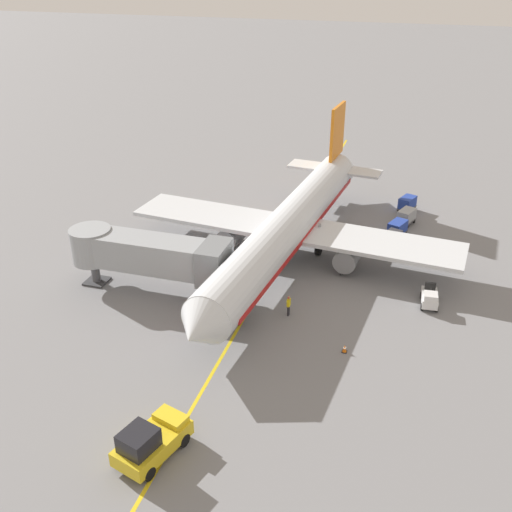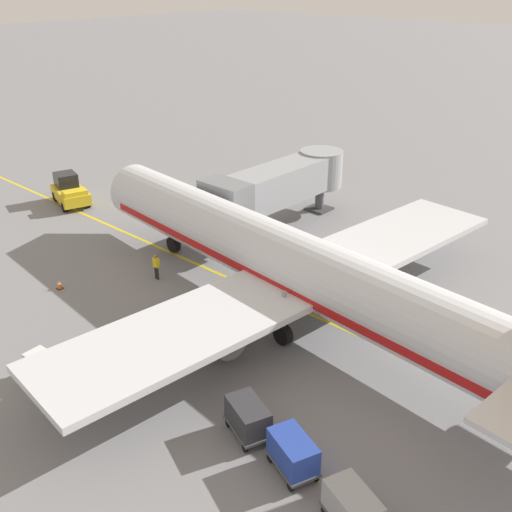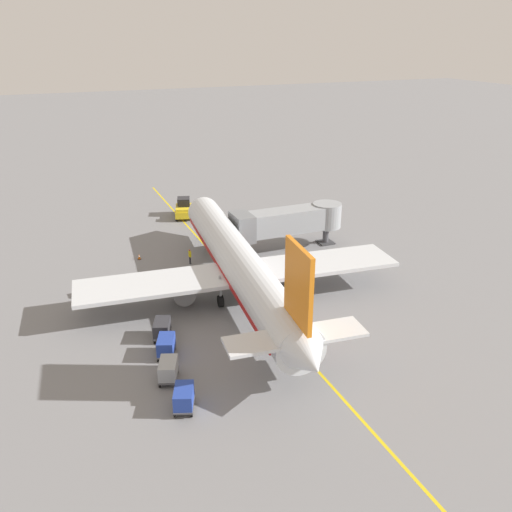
{
  "view_description": "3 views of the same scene",
  "coord_description": "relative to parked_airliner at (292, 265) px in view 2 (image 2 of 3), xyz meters",
  "views": [
    {
      "loc": [
        -11.69,
        44.72,
        24.82
      ],
      "look_at": [
        0.48,
        4.43,
        2.88
      ],
      "focal_mm": 41.34,
      "sensor_mm": 36.0,
      "label": 1
    },
    {
      "loc": [
        -23.76,
        -19.56,
        17.74
      ],
      "look_at": [
        -0.2,
        1.96,
        2.45
      ],
      "focal_mm": 42.16,
      "sensor_mm": 36.0,
      "label": 2
    },
    {
      "loc": [
        -17.09,
        -43.97,
        23.21
      ],
      "look_at": [
        1.71,
        0.81,
        2.82
      ],
      "focal_mm": 37.44,
      "sensor_mm": 36.0,
      "label": 3
    }
  ],
  "objects": [
    {
      "name": "gate_lead_in_line",
      "position": [
        0.85,
        1.29,
        -3.18
      ],
      "size": [
        0.24,
        80.0,
        0.01
      ],
      "primitive_type": "cube",
      "color": "gold",
      "rests_on": "ground"
    },
    {
      "name": "ground_crew_loader",
      "position": [
        -2.27,
        9.07,
        -2.23
      ],
      "size": [
        0.25,
        0.73,
        1.69
      ],
      "color": "#232328",
      "rests_on": "ground"
    },
    {
      "name": "baggage_tug_lead",
      "position": [
        -12.49,
        4.55,
        -2.47
      ],
      "size": [
        1.45,
        2.58,
        1.62
      ],
      "color": "silver",
      "rests_on": "ground"
    },
    {
      "name": "pushback_tractor",
      "position": [
        1.51,
        24.97,
        -2.09
      ],
      "size": [
        3.37,
        4.85,
        2.4
      ],
      "color": "gold",
      "rests_on": "ground"
    },
    {
      "name": "ground_plane",
      "position": [
        0.85,
        1.29,
        -3.19
      ],
      "size": [
        400.0,
        400.0,
        0.0
      ],
      "primitive_type": "plane",
      "color": "slate"
    },
    {
      "name": "safety_cone_nose_left",
      "position": [
        -7.13,
        12.47,
        -2.9
      ],
      "size": [
        0.36,
        0.36,
        0.59
      ],
      "color": "black",
      "rests_on": "ground"
    },
    {
      "name": "baggage_cart_front",
      "position": [
        -8.68,
        -4.81,
        -2.24
      ],
      "size": [
        2.0,
        2.95,
        1.58
      ],
      "color": "#4C4C51",
      "rests_on": "ground"
    },
    {
      "name": "baggage_cart_second_in_train",
      "position": [
        -8.99,
        -7.47,
        -2.24
      ],
      "size": [
        2.0,
        2.95,
        1.58
      ],
      "color": "#4C4C51",
      "rests_on": "ground"
    },
    {
      "name": "ground_crew_wing_walker",
      "position": [
        -5.11,
        1.62,
        -2.23
      ],
      "size": [
        0.57,
        0.58,
        1.69
      ],
      "color": "#232328",
      "rests_on": "ground"
    },
    {
      "name": "jet_bridge",
      "position": [
        9.31,
        8.83,
        0.27
      ],
      "size": [
        13.31,
        3.5,
        4.98
      ],
      "color": "#93999E",
      "rests_on": "ground"
    },
    {
      "name": "baggage_cart_third_in_train",
      "position": [
        -9.63,
        -10.65,
        -2.24
      ],
      "size": [
        2.0,
        2.95,
        1.58
      ],
      "color": "#4C4C51",
      "rests_on": "ground"
    },
    {
      "name": "parked_airliner",
      "position": [
        0.0,
        0.0,
        0.0
      ],
      "size": [
        30.37,
        37.35,
        10.63
      ],
      "color": "silver",
      "rests_on": "ground"
    }
  ]
}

